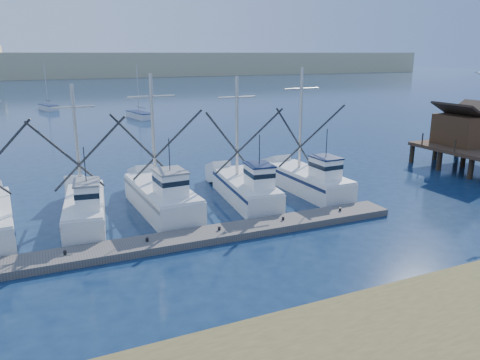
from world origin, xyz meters
The scene contains 7 objects.
ground centered at (0.00, 0.00, 0.00)m, with size 500.00×500.00×0.00m, color #0D203C.
floating_dock centered at (-8.46, 5.64, 0.20)m, with size 29.80×1.99×0.40m, color #5A5550.
dune_ridge centered at (0.00, 210.00, 5.00)m, with size 360.00×60.00×10.00m, color tan.
trawler_fleet centered at (-8.59, 10.73, 0.98)m, with size 29.11×8.46×8.82m.
sailboat_near centered at (2.67, 55.78, 0.49)m, with size 2.98×6.60×8.10m.
sailboat_far centered at (-9.62, 73.19, 0.50)m, with size 3.22×5.63×8.10m.
flying_gull centered at (15.42, 6.38, 8.48)m, with size 1.11×0.20×0.20m.
Camera 1 is at (-13.47, -16.77, 9.80)m, focal length 35.00 mm.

